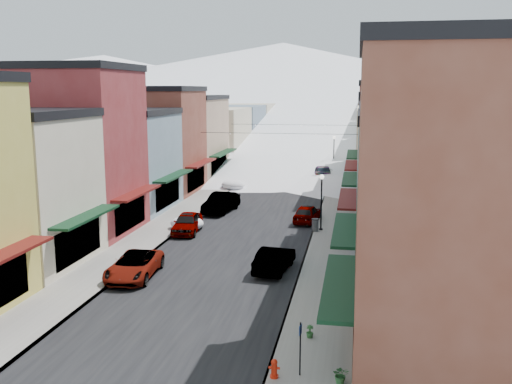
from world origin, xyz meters
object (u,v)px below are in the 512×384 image
at_px(trash_can, 315,225).
at_px(car_silver_sedan, 187,223).
at_px(streetlamp_near, 321,195).
at_px(car_green_sedan, 275,259).
at_px(fire_hydrant, 274,369).
at_px(car_dark_hatch, 221,203).
at_px(car_white_suv, 134,265).

bearing_deg(trash_can, car_silver_sedan, -170.31).
bearing_deg(streetlamp_near, car_silver_sedan, -167.93).
bearing_deg(car_green_sedan, streetlamp_near, -94.81).
bearing_deg(streetlamp_near, car_green_sedan, -101.78).
bearing_deg(car_silver_sedan, streetlamp_near, 7.08).
height_order(car_silver_sedan, fire_hydrant, car_silver_sedan).
relative_size(car_dark_hatch, streetlamp_near, 1.23).
bearing_deg(car_dark_hatch, streetlamp_near, -22.81).
bearing_deg(trash_can, car_dark_hatch, 145.76).
bearing_deg(car_dark_hatch, car_white_suv, -84.39).
distance_m(car_silver_sedan, car_green_sedan, 11.14).
height_order(car_dark_hatch, car_green_sedan, car_dark_hatch).
xyz_separation_m(car_silver_sedan, car_green_sedan, (7.80, -7.95, -0.03)).
bearing_deg(car_silver_sedan, car_white_suv, -94.73).
xyz_separation_m(car_green_sedan, trash_can, (1.70, 9.57, -0.10)).
height_order(car_white_suv, car_green_sedan, car_green_sedan).
distance_m(car_silver_sedan, trash_can, 9.64).
bearing_deg(car_white_suv, car_green_sedan, 14.82).
height_order(fire_hydrant, streetlamp_near, streetlamp_near).
xyz_separation_m(car_dark_hatch, car_green_sedan, (7.00, -15.49, -0.12)).
relative_size(car_green_sedan, fire_hydrant, 6.15).
relative_size(car_dark_hatch, trash_can, 5.49).
relative_size(car_silver_sedan, car_green_sedan, 1.01).
distance_m(car_white_suv, car_silver_sedan, 10.56).
distance_m(car_white_suv, trash_can, 15.42).
bearing_deg(car_dark_hatch, car_green_sedan, -57.70).
bearing_deg(car_white_suv, streetlamp_near, 48.39).
height_order(car_green_sedan, fire_hydrant, car_green_sedan).
xyz_separation_m(trash_can, streetlamp_near, (0.40, 0.49, 2.19)).
distance_m(car_silver_sedan, streetlamp_near, 10.33).
bearing_deg(streetlamp_near, car_dark_hatch, 149.20).
xyz_separation_m(car_silver_sedan, trash_can, (9.50, 1.62, -0.14)).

